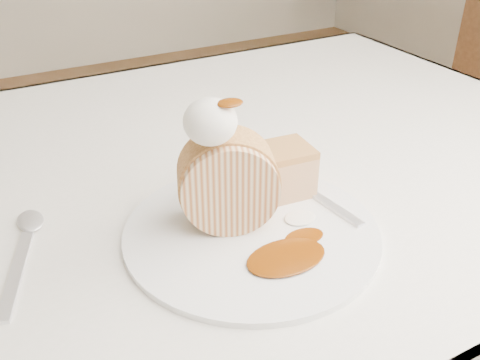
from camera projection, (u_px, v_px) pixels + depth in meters
table at (175, 220)px, 0.82m from camera, size 1.40×0.90×0.75m
plate at (251, 232)px, 0.63m from camera, size 0.33×0.33×0.01m
roulade_slice at (228, 182)px, 0.62m from camera, size 0.13×0.10×0.11m
cake_chunk at (284, 173)px, 0.69m from camera, size 0.07×0.07×0.06m
whipped_cream at (210, 122)px, 0.56m from camera, size 0.06×0.06×0.05m
caramel_drizzle at (230, 97)px, 0.55m from camera, size 0.03×0.02×0.01m
caramel_pool at (286, 257)px, 0.58m from camera, size 0.10×0.07×0.00m
fork at (325, 201)px, 0.68m from camera, size 0.04×0.18×0.00m
spoon at (16, 273)px, 0.57m from camera, size 0.08×0.18×0.00m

